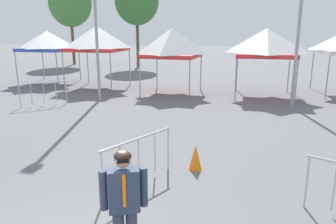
% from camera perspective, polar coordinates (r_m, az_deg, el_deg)
% --- Properties ---
extents(canopy_tent_far_left, '(3.00, 3.00, 3.32)m').
position_cam_1_polar(canopy_tent_far_left, '(22.45, -20.60, 11.71)').
color(canopy_tent_far_left, '#9E9EA3').
rests_on(canopy_tent_far_left, ground).
extents(canopy_tent_behind_right, '(3.04, 3.04, 3.59)m').
position_cam_1_polar(canopy_tent_behind_right, '(19.63, -12.52, 12.58)').
color(canopy_tent_behind_right, '#9E9EA3').
rests_on(canopy_tent_behind_right, ground).
extents(canopy_tent_center, '(2.97, 2.97, 3.46)m').
position_cam_1_polar(canopy_tent_center, '(17.43, 0.69, 12.16)').
color(canopy_tent_center, '#9E9EA3').
rests_on(canopy_tent_center, ground).
extents(canopy_tent_behind_left, '(2.96, 2.96, 3.43)m').
position_cam_1_polar(canopy_tent_behind_left, '(17.28, 17.01, 11.66)').
color(canopy_tent_behind_left, '#9E9EA3').
rests_on(canopy_tent_behind_left, ground).
extents(person_foreground, '(0.60, 0.39, 1.78)m').
position_cam_1_polar(person_foreground, '(4.59, -7.76, -15.56)').
color(person_foreground, '#33384C').
rests_on(person_foreground, ground).
extents(light_pole_near_lift, '(0.36, 0.36, 7.88)m').
position_cam_1_polar(light_pole_near_lift, '(15.07, 22.57, 17.71)').
color(light_pole_near_lift, '#9E9EA3').
rests_on(light_pole_near_lift, ground).
extents(tree_behind_tents_left, '(4.10, 4.10, 8.19)m').
position_cam_1_polar(tree_behind_tents_left, '(34.42, -16.94, 17.94)').
color(tree_behind_tents_left, brown).
rests_on(tree_behind_tents_left, ground).
extents(tree_behind_tents_right, '(3.97, 3.97, 8.15)m').
position_cam_1_polar(tree_behind_tents_right, '(30.75, -5.55, 19.05)').
color(tree_behind_tents_right, brown).
rests_on(tree_behind_tents_right, ground).
extents(crowd_barrier_by_lift, '(1.54, 1.50, 1.08)m').
position_cam_1_polar(crowd_barrier_by_lift, '(15.55, -21.22, 3.79)').
color(crowd_barrier_by_lift, '#B7BABF').
rests_on(crowd_barrier_by_lift, ground).
extents(crowd_barrier_mid_lot, '(0.98, 1.90, 1.08)m').
position_cam_1_polar(crowd_barrier_mid_lot, '(7.06, -5.27, -7.02)').
color(crowd_barrier_mid_lot, '#B7BABF').
rests_on(crowd_barrier_mid_lot, ground).
extents(traffic_cone_lot_center, '(0.32, 0.32, 0.62)m').
position_cam_1_polar(traffic_cone_lot_center, '(7.93, 4.89, -8.01)').
color(traffic_cone_lot_center, orange).
rests_on(traffic_cone_lot_center, ground).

